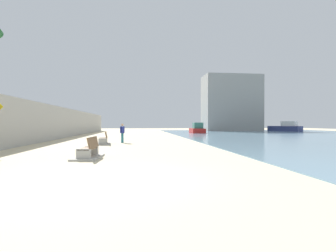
{
  "coord_description": "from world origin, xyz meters",
  "views": [
    {
      "loc": [
        0.93,
        -7.45,
        1.59
      ],
      "look_at": [
        3.64,
        15.75,
        1.36
      ],
      "focal_mm": 27.42,
      "sensor_mm": 36.0,
      "label": 1
    }
  ],
  "objects_px": {
    "person_walking": "(122,132)",
    "boat_far_right": "(286,127)",
    "boat_distant": "(197,129)",
    "bench_near": "(89,153)",
    "bench_far": "(103,141)"
  },
  "relations": [
    {
      "from": "boat_distant",
      "to": "bench_near",
      "type": "bearing_deg",
      "value": -112.24
    },
    {
      "from": "person_walking",
      "to": "boat_far_right",
      "type": "height_order",
      "value": "boat_far_right"
    },
    {
      "from": "bench_far",
      "to": "boat_distant",
      "type": "height_order",
      "value": "boat_distant"
    },
    {
      "from": "person_walking",
      "to": "boat_far_right",
      "type": "distance_m",
      "value": 41.97
    },
    {
      "from": "boat_far_right",
      "to": "person_walking",
      "type": "bearing_deg",
      "value": -138.31
    },
    {
      "from": "bench_far",
      "to": "person_walking",
      "type": "bearing_deg",
      "value": 47.56
    },
    {
      "from": "person_walking",
      "to": "boat_far_right",
      "type": "xyz_separation_m",
      "value": [
        31.34,
        27.91,
        -0.13
      ]
    },
    {
      "from": "person_walking",
      "to": "boat_distant",
      "type": "xyz_separation_m",
      "value": [
        10.95,
        19.82,
        -0.26
      ]
    },
    {
      "from": "person_walking",
      "to": "boat_distant",
      "type": "relative_size",
      "value": 0.36
    },
    {
      "from": "bench_far",
      "to": "boat_distant",
      "type": "relative_size",
      "value": 0.5
    },
    {
      "from": "bench_far",
      "to": "person_walking",
      "type": "xyz_separation_m",
      "value": [
        1.33,
        1.46,
        0.69
      ]
    },
    {
      "from": "bench_near",
      "to": "person_walking",
      "type": "distance_m",
      "value": 9.41
    },
    {
      "from": "boat_far_right",
      "to": "bench_far",
      "type": "bearing_deg",
      "value": -138.05
    },
    {
      "from": "bench_near",
      "to": "boat_distant",
      "type": "bearing_deg",
      "value": 67.76
    },
    {
      "from": "boat_distant",
      "to": "boat_far_right",
      "type": "bearing_deg",
      "value": 21.65
    }
  ]
}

